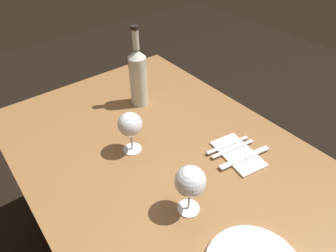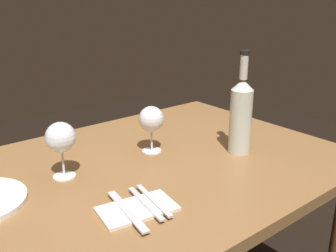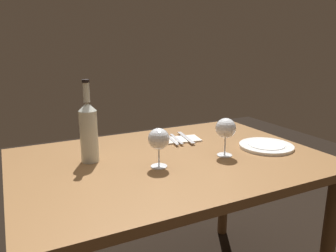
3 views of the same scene
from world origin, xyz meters
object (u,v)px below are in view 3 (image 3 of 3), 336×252
object	(u,v)px
dinner_plate	(266,146)
folded_napkin	(181,140)
wine_glass_left	(159,140)
fork_inner	(176,139)
wine_glass_right	(226,129)
wine_bottle	(89,130)
table_knife	(186,138)
fork_outer	(172,140)

from	to	relation	value
dinner_plate	folded_napkin	world-z (taller)	dinner_plate
wine_glass_left	fork_inner	bearing A→B (deg)	50.65
wine_glass_right	dinner_plate	xyz separation A→B (m)	(0.24, 0.00, -0.11)
wine_bottle	dinner_plate	distance (m)	0.82
wine_glass_left	wine_glass_right	distance (m)	0.31
wine_bottle	dinner_plate	bearing A→B (deg)	-13.76
table_knife	fork_inner	bearing A→B (deg)	180.00
fork_inner	folded_napkin	bearing A→B (deg)	0.00
folded_napkin	table_knife	world-z (taller)	table_knife
table_knife	folded_napkin	bearing A→B (deg)	180.00
fork_inner	wine_bottle	bearing A→B (deg)	-168.73
wine_bottle	folded_napkin	world-z (taller)	wine_bottle
wine_glass_right	wine_bottle	world-z (taller)	wine_bottle
wine_glass_left	folded_napkin	distance (m)	0.39
wine_bottle	table_knife	distance (m)	0.53
wine_glass_left	wine_bottle	xyz separation A→B (m)	(-0.23, 0.19, 0.02)
wine_glass_right	table_knife	bearing A→B (deg)	96.19
wine_glass_left	fork_outer	distance (m)	0.36
wine_glass_right	table_knife	world-z (taller)	wine_glass_right
dinner_plate	table_knife	world-z (taller)	dinner_plate
folded_napkin	fork_inner	distance (m)	0.03
wine_glass_left	dinner_plate	distance (m)	0.57
wine_glass_left	wine_glass_right	xyz separation A→B (m)	(0.31, -0.01, 0.01)
dinner_plate	folded_napkin	distance (m)	0.41
table_knife	wine_glass_left	bearing A→B (deg)	-135.51
wine_glass_left	fork_inner	xyz separation A→B (m)	(0.23, 0.28, -0.10)
fork_outer	table_knife	bearing A→B (deg)	0.00
wine_glass_left	table_knife	xyz separation A→B (m)	(0.28, 0.28, -0.10)
dinner_plate	folded_napkin	size ratio (longest dim) A/B	1.22
folded_napkin	table_knife	bearing A→B (deg)	0.00
folded_napkin	dinner_plate	bearing A→B (deg)	-43.02
wine_glass_left	fork_inner	size ratio (longest dim) A/B	0.89
folded_napkin	fork_outer	xyz separation A→B (m)	(-0.05, 0.00, 0.01)
wine_glass_right	wine_bottle	distance (m)	0.58
wine_glass_left	fork_outer	xyz separation A→B (m)	(0.20, 0.28, -0.10)
wine_glass_right	fork_outer	xyz separation A→B (m)	(-0.11, 0.29, -0.11)
dinner_plate	fork_outer	distance (m)	0.45
table_knife	wine_glass_right	bearing A→B (deg)	-83.81
wine_bottle	dinner_plate	world-z (taller)	wine_bottle
wine_glass_left	wine_glass_right	size ratio (longest dim) A/B	0.95
dinner_plate	fork_inner	xyz separation A→B (m)	(-0.33, 0.28, 0.00)
fork_outer	wine_glass_right	bearing A→B (deg)	-68.79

